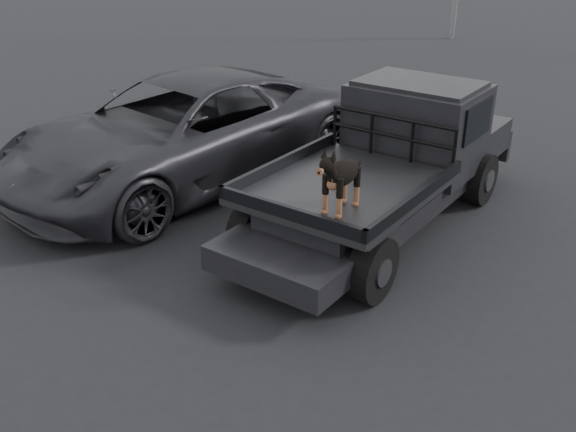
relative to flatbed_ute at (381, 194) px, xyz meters
The scene contains 6 objects.
ground 2.38m from the flatbed_ute, 70.55° to the right, with size 120.00×120.00×0.00m, color black.
flatbed_ute is the anchor object (origin of this frame).
ute_cab 1.31m from the flatbed_ute, 90.00° to the left, with size 1.72×1.30×0.88m, color black, non-canonical shape.
headache_rack 0.76m from the flatbed_ute, 90.00° to the left, with size 1.80×0.08×0.55m, color black, non-canonical shape.
dog 1.82m from the flatbed_ute, 78.47° to the right, with size 0.32×0.60×0.74m, color black, non-canonical shape.
parked_suv 3.31m from the flatbed_ute, behind, with size 2.71×5.87×1.63m, color #2B2B30.
Camera 1 is at (2.85, -4.94, 3.94)m, focal length 40.00 mm.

